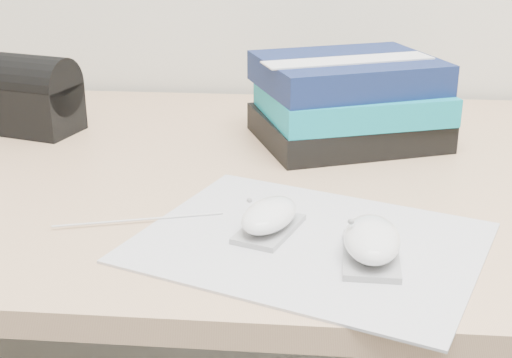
# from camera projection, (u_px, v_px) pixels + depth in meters

# --- Properties ---
(desk) EXTENTS (1.60, 0.80, 0.73)m
(desk) POSITION_uv_depth(u_px,v_px,m) (301.00, 292.00, 1.14)
(desk) COLOR tan
(desk) RESTS_ON ground
(mousepad) EXTENTS (0.43, 0.39, 0.00)m
(mousepad) POSITION_uv_depth(u_px,v_px,m) (309.00, 242.00, 0.77)
(mousepad) COLOR #9D9DA5
(mousepad) RESTS_ON desk
(mouse_rear) EXTENTS (0.08, 0.11, 0.04)m
(mouse_rear) POSITION_uv_depth(u_px,v_px,m) (269.00, 217.00, 0.79)
(mouse_rear) COLOR #9A9A9D
(mouse_rear) RESTS_ON mousepad
(mouse_front) EXTENTS (0.06, 0.11, 0.04)m
(mouse_front) POSITION_uv_depth(u_px,v_px,m) (372.00, 242.00, 0.73)
(mouse_front) COLOR #959597
(mouse_front) RESTS_ON mousepad
(usb_cable) EXTENTS (0.19, 0.06, 0.00)m
(usb_cable) POSITION_uv_depth(u_px,v_px,m) (139.00, 220.00, 0.82)
(usb_cable) COLOR silver
(usb_cable) RESTS_ON mousepad
(book_stack) EXTENTS (0.32, 0.29, 0.13)m
(book_stack) POSITION_uv_depth(u_px,v_px,m) (348.00, 101.00, 1.09)
(book_stack) COLOR black
(book_stack) RESTS_ON desk
(pouch) EXTENTS (0.15, 0.12, 0.12)m
(pouch) POSITION_uv_depth(u_px,v_px,m) (33.00, 95.00, 1.13)
(pouch) COLOR black
(pouch) RESTS_ON desk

